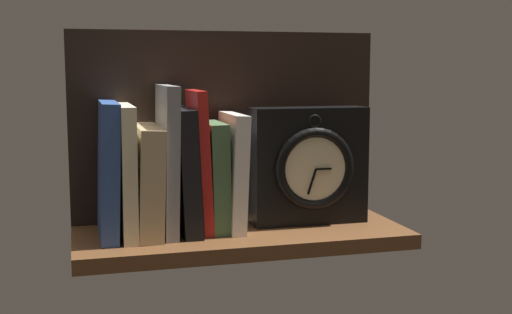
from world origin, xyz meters
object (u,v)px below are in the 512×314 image
book_blue_modern (108,170)px  book_black_skeptic (184,170)px  book_gray_chess (167,160)px  book_white_catcher (232,171)px  book_tan_shortstories (147,180)px  book_red_requiem (199,161)px  framed_clock (309,166)px  book_cream_twain (126,170)px  book_green_romantic (215,176)px

book_blue_modern → book_black_skeptic: size_ratio=1.06×
book_black_skeptic → book_gray_chess: bearing=180.0°
book_gray_chess → book_white_catcher: size_ratio=1.25×
book_tan_shortstories → book_red_requiem: book_red_requiem is taller
book_black_skeptic → book_white_catcher: (8.43, 0.00, -0.54)cm
book_tan_shortstories → book_gray_chess: size_ratio=0.73×
book_red_requiem → framed_clock: bearing=0.3°
book_blue_modern → book_white_catcher: bearing=0.0°
book_cream_twain → book_white_catcher: 18.22cm
book_red_requiem → framed_clock: (20.00, 0.10, -1.62)cm
book_cream_twain → book_gray_chess: 7.04cm
book_white_catcher → framed_clock: 14.25cm
book_blue_modern → book_red_requiem: 15.36cm
book_blue_modern → book_tan_shortstories: 6.70cm
book_black_skeptic → book_red_requiem: book_red_requiem is taller
book_gray_chess → book_tan_shortstories: bearing=180.0°
book_tan_shortstories → book_gray_chess: book_gray_chess is taller
book_cream_twain → framed_clock: size_ratio=1.04×
book_blue_modern → book_gray_chess: (9.75, 0.00, 1.32)cm
framed_clock → book_white_catcher: bearing=-179.6°
book_white_catcher → book_gray_chess: bearing=180.0°
book_red_requiem → book_green_romantic: book_red_requiem is taller
book_gray_chess → framed_clock: 25.66cm
book_tan_shortstories → book_cream_twain: bearing=180.0°
book_tan_shortstories → book_black_skeptic: book_black_skeptic is taller
book_gray_chess → framed_clock: book_gray_chess is taller
book_tan_shortstories → framed_clock: size_ratio=0.87×
book_red_requiem → book_gray_chess: bearing=180.0°
framed_clock → book_blue_modern: bearing=-179.8°
book_gray_chess → book_cream_twain: bearing=180.0°
book_white_catcher → framed_clock: (14.24, 0.10, 0.41)cm
book_blue_modern → framed_clock: (35.33, 0.10, -0.73)cm
book_gray_chess → book_green_romantic: book_gray_chess is taller
book_blue_modern → book_black_skeptic: (12.66, 0.00, -0.61)cm
book_cream_twain → book_white_catcher: (18.19, 0.00, -0.89)cm
book_black_skeptic → framed_clock: 22.67cm
book_black_skeptic → framed_clock: size_ratio=1.01×
book_blue_modern → framed_clock: book_blue_modern is taller
book_green_romantic → book_white_catcher: 3.17cm
book_tan_shortstories → book_gray_chess: (3.39, 0.00, 3.41)cm
book_red_requiem → framed_clock: book_red_requiem is taller
book_cream_twain → book_red_requiem: book_red_requiem is taller
book_tan_shortstories → book_green_romantic: 11.64cm
book_green_romantic → book_gray_chess: bearing=180.0°
book_blue_modern → book_gray_chess: size_ratio=0.89×
book_black_skeptic → framed_clock: (22.67, 0.10, -0.13)cm
book_black_skeptic → book_blue_modern: bearing=180.0°
book_blue_modern → book_green_romantic: book_blue_modern is taller
framed_clock → book_cream_twain: bearing=-179.8°
book_tan_shortstories → book_red_requiem: size_ratio=0.75×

